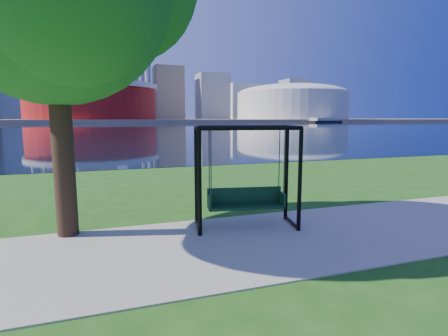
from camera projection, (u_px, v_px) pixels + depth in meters
name	position (u px, v px, depth m)	size (l,w,h in m)	color
ground	(231.00, 237.00, 8.18)	(900.00, 900.00, 0.00)	#1E5114
path	(239.00, 243.00, 7.71)	(120.00, 4.00, 0.03)	#9E937F
river	(115.00, 127.00, 103.81)	(900.00, 180.00, 0.02)	black
far_bank	(108.00, 120.00, 294.91)	(900.00, 228.00, 2.00)	#937F60
stadium	(92.00, 100.00, 223.30)	(83.00, 83.00, 32.00)	maroon
arena	(292.00, 101.00, 269.16)	(84.00, 84.00, 26.56)	beige
skyline	(101.00, 79.00, 301.17)	(392.00, 66.00, 96.50)	gray
swing	(246.00, 179.00, 8.73)	(2.67, 1.51, 2.58)	black
barge	(324.00, 120.00, 223.61)	(30.02, 17.51, 2.91)	black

